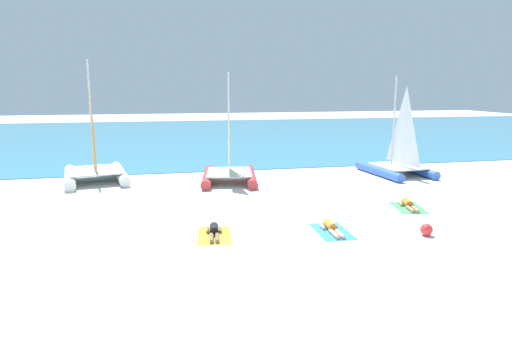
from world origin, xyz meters
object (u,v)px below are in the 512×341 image
sunbather_right (408,204)px  sunbather_left (214,231)px  towel_left (214,235)px  towel_right (409,208)px  beach_ball (426,230)px  sailboat_red (229,166)px  sailboat_white (95,163)px  sunbather_middle (331,227)px  sailboat_blue (397,160)px  towel_middle (332,231)px

sunbather_right → sunbather_left: bearing=-155.8°
towel_left → towel_right: (8.21, 1.75, 0.00)m
beach_ball → sailboat_red: bearing=118.1°
towel_right → sailboat_white: bearing=148.6°
sunbather_middle → sailboat_blue: bearing=51.3°
towel_middle → sunbather_middle: sunbather_middle is taller
sunbather_left → sunbather_right: size_ratio=1.00×
sailboat_red → towel_left: sailboat_red is taller
sailboat_blue → beach_ball: bearing=-119.6°
sunbather_right → sailboat_red: bearing=147.5°
sailboat_red → towel_middle: size_ratio=2.97×
sailboat_red → sunbather_right: bearing=-36.3°
sunbather_middle → sailboat_white: bearing=133.4°
towel_middle → sunbather_right: (4.22, 2.25, 0.13)m
towel_right → sunbather_right: size_ratio=1.22×
sailboat_white → towel_left: size_ratio=3.31×
towel_right → sailboat_blue: bearing=64.5°
sailboat_red → sailboat_blue: size_ratio=1.02×
sunbather_left → sunbather_right: same height
sailboat_blue → sunbather_middle: 11.22m
sailboat_red → sunbather_left: (-1.73, -8.18, -0.71)m
sailboat_red → towel_middle: 9.01m
sailboat_white → sunbather_left: 11.14m
towel_left → sunbather_left: sunbather_left is taller
sailboat_red → sunbather_left: size_ratio=3.60×
towel_middle → sunbather_right: size_ratio=1.22×
sailboat_red → towel_left: (-1.74, -8.25, -0.84)m
sailboat_red → towel_middle: bearing=-66.9°
towel_left → sunbather_middle: sunbather_middle is taller
sunbather_left → towel_middle: 4.03m
towel_right → towel_left: bearing=-167.9°
sailboat_white → towel_right: (13.35, -8.16, -0.93)m
sailboat_white → sunbather_middle: (9.15, -10.28, -0.81)m
sunbather_right → sailboat_blue: bearing=76.6°
towel_left → beach_ball: (6.93, -1.46, 0.20)m
sunbather_right → sailboat_white: bearing=161.0°
sailboat_blue → sailboat_white: sailboat_white is taller
towel_left → beach_ball: 7.09m
sunbather_right → towel_left: bearing=-155.3°
towel_left → sunbather_right: sunbather_right is taller
towel_middle → beach_ball: size_ratio=4.64×
sailboat_red → sailboat_white: sailboat_white is taller
sailboat_blue → sunbather_right: sailboat_blue is taller
towel_right → sunbather_right: sunbather_right is taller
beach_ball → towel_right: bearing=68.3°
sunbather_middle → sunbather_right: (4.22, 2.19, 0.00)m
sailboat_red → sunbather_left: sailboat_red is taller
sunbather_middle → towel_right: sunbather_middle is taller
sailboat_red → sunbather_left: bearing=-93.5°
sailboat_white → sunbather_right: sailboat_white is taller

